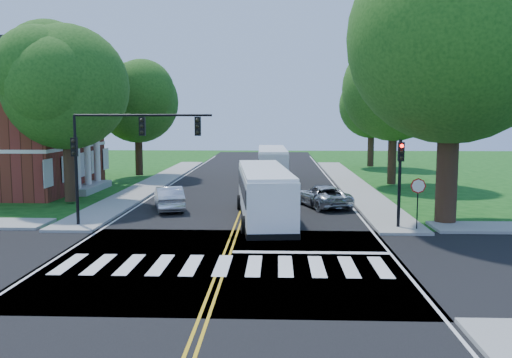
{
  "coord_description": "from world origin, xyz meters",
  "views": [
    {
      "loc": [
        2.06,
        -20.65,
        5.69
      ],
      "look_at": [
        0.96,
        7.73,
        2.4
      ],
      "focal_mm": 38.0,
      "sensor_mm": 36.0,
      "label": 1
    }
  ],
  "objects_px": {
    "bus_follow": "(272,163)",
    "suv": "(323,196)",
    "signal_nw": "(120,142)",
    "signal_ne": "(400,171)",
    "dark_sedan": "(323,195)",
    "bus_lead": "(264,193)",
    "hatchback": "(169,198)"
  },
  "relations": [
    {
      "from": "signal_nw",
      "to": "bus_lead",
      "type": "height_order",
      "value": "signal_nw"
    },
    {
      "from": "bus_lead",
      "to": "bus_follow",
      "type": "distance_m",
      "value": 18.65
    },
    {
      "from": "bus_lead",
      "to": "suv",
      "type": "height_order",
      "value": "bus_lead"
    },
    {
      "from": "signal_nw",
      "to": "suv",
      "type": "xyz_separation_m",
      "value": [
        10.81,
        6.82,
        -3.69
      ]
    },
    {
      "from": "signal_nw",
      "to": "bus_follow",
      "type": "height_order",
      "value": "signal_nw"
    },
    {
      "from": "signal_ne",
      "to": "hatchback",
      "type": "xyz_separation_m",
      "value": [
        -12.71,
        5.29,
        -2.22
      ]
    },
    {
      "from": "suv",
      "to": "dark_sedan",
      "type": "bearing_deg",
      "value": -118.93
    },
    {
      "from": "dark_sedan",
      "to": "bus_lead",
      "type": "bearing_deg",
      "value": 56.17
    },
    {
      "from": "bus_lead",
      "to": "bus_follow",
      "type": "bearing_deg",
      "value": -96.67
    },
    {
      "from": "bus_follow",
      "to": "hatchback",
      "type": "height_order",
      "value": "bus_follow"
    },
    {
      "from": "signal_nw",
      "to": "bus_follow",
      "type": "bearing_deg",
      "value": 70.19
    },
    {
      "from": "hatchback",
      "to": "signal_ne",
      "type": "bearing_deg",
      "value": 141.24
    },
    {
      "from": "signal_nw",
      "to": "signal_ne",
      "type": "xyz_separation_m",
      "value": [
        14.06,
        0.01,
        -1.41
      ]
    },
    {
      "from": "bus_lead",
      "to": "bus_follow",
      "type": "relative_size",
      "value": 1.01
    },
    {
      "from": "bus_follow",
      "to": "hatchback",
      "type": "xyz_separation_m",
      "value": [
        -6.16,
        -15.52,
        -0.79
      ]
    },
    {
      "from": "bus_follow",
      "to": "suv",
      "type": "height_order",
      "value": "bus_follow"
    },
    {
      "from": "signal_nw",
      "to": "signal_ne",
      "type": "bearing_deg",
      "value": 0.05
    },
    {
      "from": "signal_nw",
      "to": "bus_follow",
      "type": "distance_m",
      "value": 22.32
    },
    {
      "from": "signal_ne",
      "to": "hatchback",
      "type": "relative_size",
      "value": 0.99
    },
    {
      "from": "suv",
      "to": "dark_sedan",
      "type": "distance_m",
      "value": 0.68
    },
    {
      "from": "signal_ne",
      "to": "bus_follow",
      "type": "xyz_separation_m",
      "value": [
        -6.55,
        20.81,
        -1.43
      ]
    },
    {
      "from": "bus_lead",
      "to": "signal_nw",
      "type": "bearing_deg",
      "value": 10.99
    },
    {
      "from": "bus_lead",
      "to": "suv",
      "type": "relative_size",
      "value": 2.33
    },
    {
      "from": "bus_follow",
      "to": "dark_sedan",
      "type": "bearing_deg",
      "value": 102.49
    },
    {
      "from": "bus_lead",
      "to": "suv",
      "type": "bearing_deg",
      "value": -133.52
    },
    {
      "from": "signal_ne",
      "to": "bus_lead",
      "type": "xyz_separation_m",
      "value": [
        -6.84,
        2.17,
        -1.43
      ]
    },
    {
      "from": "hatchback",
      "to": "dark_sedan",
      "type": "bearing_deg",
      "value": 176.68
    },
    {
      "from": "signal_nw",
      "to": "dark_sedan",
      "type": "bearing_deg",
      "value": 34.43
    },
    {
      "from": "signal_nw",
      "to": "bus_lead",
      "type": "bearing_deg",
      "value": 16.78
    },
    {
      "from": "bus_follow",
      "to": "dark_sedan",
      "type": "relative_size",
      "value": 2.46
    },
    {
      "from": "bus_lead",
      "to": "suv",
      "type": "distance_m",
      "value": 5.93
    },
    {
      "from": "signal_ne",
      "to": "dark_sedan",
      "type": "relative_size",
      "value": 0.96
    }
  ]
}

